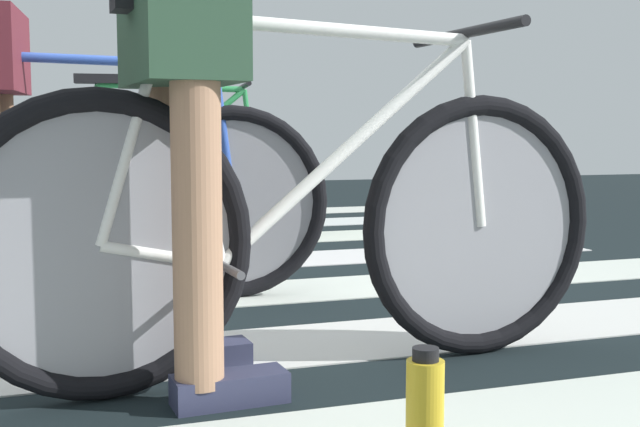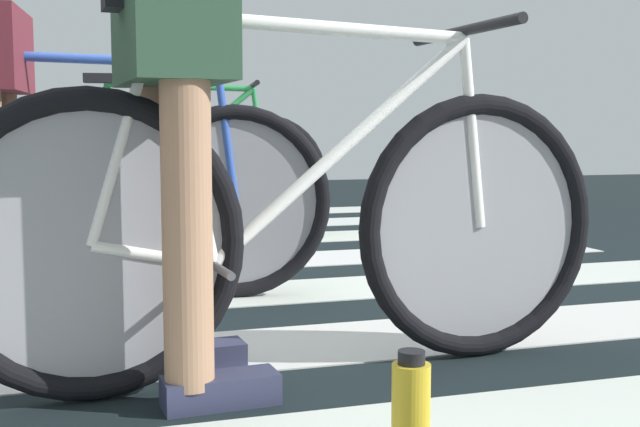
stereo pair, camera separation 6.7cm
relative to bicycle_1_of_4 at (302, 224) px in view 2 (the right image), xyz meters
The scene contains 7 objects.
ground 1.20m from the bicycle_1_of_4, 112.55° to the left, with size 18.00×14.00×0.02m.
crosswalk_markings 1.20m from the bicycle_1_of_4, 114.04° to the left, with size 5.43×6.54×0.00m.
bicycle_1_of_4 is the anchor object (origin of this frame).
cyclist_1_of_4 0.41m from the bicycle_1_of_4, behind, with size 0.34×0.42×1.00m.
bicycle_2_of_4 1.16m from the bicycle_1_of_4, 114.29° to the left, with size 1.73×0.52×0.93m.
bicycle_3_of_4 2.62m from the bicycle_1_of_4, 89.91° to the left, with size 1.73×0.52×0.93m.
water_bottle 0.68m from the bicycle_1_of_4, 87.83° to the right, with size 0.07×0.07×0.23m.
Camera 2 is at (-0.11, -2.94, 0.63)m, focal length 44.99 mm.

